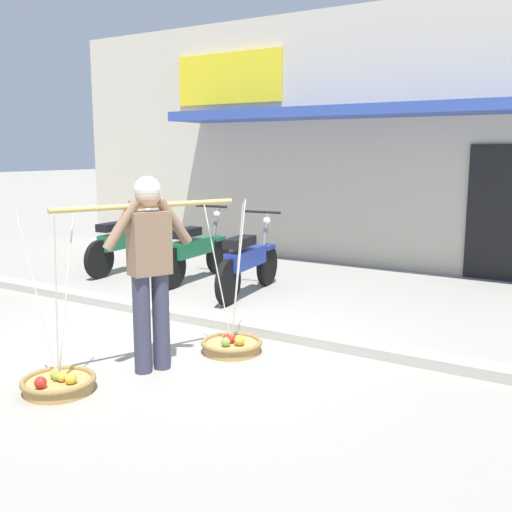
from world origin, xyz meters
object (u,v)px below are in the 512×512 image
fruit_basket_right_side (232,344)px  motorcycle_second_in_row (195,251)px  fruit_vendor (150,261)px  motorcycle_third_in_row (248,262)px  motorcycle_nearest_shop (124,243)px  fruit_basket_left_side (58,382)px

fruit_basket_right_side → motorcycle_second_in_row: 3.29m
fruit_vendor → motorcycle_third_in_row: (-0.79, 2.79, -0.52)m
motorcycle_nearest_shop → motorcycle_second_in_row: (1.38, 0.04, 0.00)m
fruit_basket_right_side → motorcycle_third_in_row: size_ratio=0.80×
fruit_basket_right_side → motorcycle_second_in_row: size_ratio=0.80×
fruit_vendor → motorcycle_third_in_row: 2.95m
motorcycle_third_in_row → fruit_vendor: bearing=-74.1°
fruit_vendor → fruit_basket_left_side: (-0.32, -0.76, -0.90)m
fruit_vendor → fruit_basket_right_side: size_ratio=1.17×
fruit_vendor → fruit_basket_right_side: 1.22m
fruit_basket_left_side → motorcycle_nearest_shop: fruit_basket_left_side is taller
fruit_vendor → motorcycle_third_in_row: size_ratio=0.93×
fruit_vendor → fruit_basket_right_side: bearing=66.9°
motorcycle_nearest_shop → motorcycle_second_in_row: size_ratio=1.00×
fruit_basket_left_side → fruit_vendor: bearing=67.3°
fruit_basket_right_side → fruit_vendor: bearing=-113.1°
fruit_basket_right_side → motorcycle_nearest_shop: fruit_basket_right_side is taller
fruit_basket_left_side → motorcycle_third_in_row: (-0.48, 3.55, 0.38)m
fruit_vendor → motorcycle_nearest_shop: (-3.31, 3.08, -0.52)m
fruit_basket_right_side → fruit_basket_left_side: bearing=-112.9°
fruit_basket_left_side → motorcycle_third_in_row: size_ratio=0.80×
fruit_basket_left_side → motorcycle_second_in_row: 4.22m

